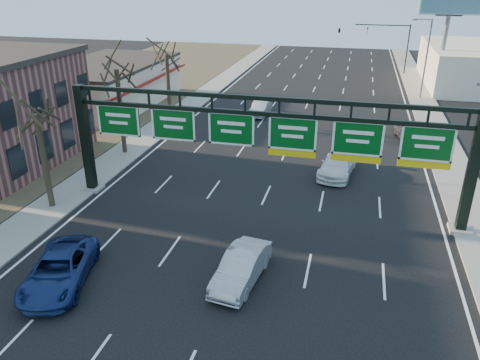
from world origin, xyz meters
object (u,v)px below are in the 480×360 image
(car_blue_suv, at_px, (59,270))
(car_white_wagon, at_px, (338,164))
(sign_gantry, at_px, (264,139))
(car_silver_sedan, at_px, (241,267))

(car_blue_suv, distance_m, car_white_wagon, 20.59)
(sign_gantry, relative_size, car_white_wagon, 4.55)
(car_silver_sedan, distance_m, car_white_wagon, 14.93)
(car_silver_sedan, xyz_separation_m, car_white_wagon, (3.73, 14.45, 0.02))
(sign_gantry, height_order, car_silver_sedan, sign_gantry)
(sign_gantry, distance_m, car_blue_suv, 13.18)
(car_blue_suv, height_order, car_silver_sedan, car_blue_suv)
(car_silver_sedan, relative_size, car_white_wagon, 0.86)
(car_blue_suv, bearing_deg, sign_gantry, 37.09)
(car_blue_suv, height_order, car_white_wagon, car_white_wagon)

